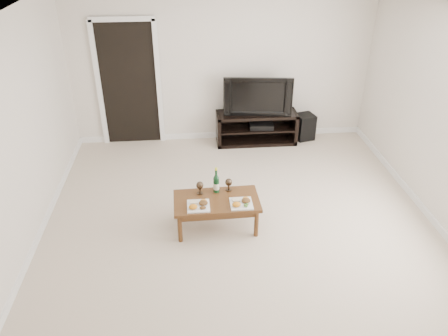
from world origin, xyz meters
TOP-DOWN VIEW (x-y plane):
  - floor at (0.00, 0.00)m, footprint 5.50×5.50m
  - back_wall at (0.00, 2.77)m, footprint 5.00×0.04m
  - ceiling at (0.00, 0.00)m, footprint 5.00×5.50m
  - doorway at (-1.55, 2.73)m, footprint 0.90×0.02m
  - media_console at (0.57, 2.50)m, footprint 1.38×0.45m
  - television at (0.57, 2.50)m, footprint 1.15×0.28m
  - av_receiver at (0.66, 2.48)m, footprint 0.42×0.33m
  - subwoofer at (1.45, 2.57)m, footprint 0.37×0.37m
  - coffee_table at (-0.30, 0.13)m, footprint 1.07×0.60m
  - plate_left at (-0.52, 0.00)m, footprint 0.27×0.27m
  - plate_right at (-0.01, 0.00)m, footprint 0.27×0.27m
  - wine_bottle at (-0.29, 0.31)m, footprint 0.07×0.07m
  - goblet_left at (-0.49, 0.29)m, footprint 0.09×0.09m
  - goblet_right at (-0.13, 0.33)m, footprint 0.09×0.09m

SIDE VIEW (x-z plane):
  - floor at x=0.00m, z-range 0.00..0.00m
  - coffee_table at x=-0.30m, z-range 0.00..0.42m
  - subwoofer at x=1.45m, z-range 0.00..0.45m
  - media_console at x=0.57m, z-range 0.00..0.55m
  - av_receiver at x=0.66m, z-range 0.29..0.36m
  - plate_left at x=-0.52m, z-range 0.42..0.49m
  - plate_right at x=-0.01m, z-range 0.42..0.49m
  - goblet_left at x=-0.49m, z-range 0.42..0.59m
  - goblet_right at x=-0.13m, z-range 0.42..0.59m
  - wine_bottle at x=-0.29m, z-range 0.42..0.77m
  - television at x=0.57m, z-range 0.55..1.20m
  - doorway at x=-1.55m, z-range 0.00..2.05m
  - back_wall at x=0.00m, z-range 0.00..2.60m
  - ceiling at x=0.00m, z-range 2.60..2.64m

